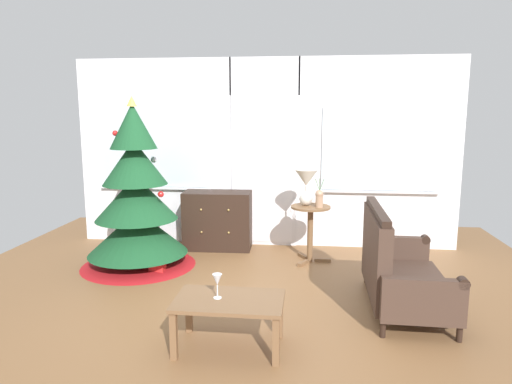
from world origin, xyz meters
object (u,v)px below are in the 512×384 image
object	(u,v)px
coffee_table	(229,306)
gift_box	(158,266)
dresser_cabinet	(218,220)
wine_glass	(217,281)
christmas_tree	(136,206)
table_lamp	(306,182)
flower_vase	(319,198)
settee_sofa	(396,269)
side_table	(310,222)

from	to	relation	value
coffee_table	gift_box	size ratio (longest dim) A/B	5.08
dresser_cabinet	wine_glass	distance (m)	2.69
christmas_tree	table_lamp	xyz separation A→B (m)	(1.99, 0.41, 0.26)
flower_vase	christmas_tree	bearing A→B (deg)	-171.76
dresser_cabinet	settee_sofa	size ratio (longest dim) A/B	0.66
side_table	wine_glass	xyz separation A→B (m)	(-0.73, -2.20, 0.04)
table_lamp	coffee_table	world-z (taller)	table_lamp
dresser_cabinet	coffee_table	world-z (taller)	dresser_cabinet
wine_glass	gift_box	xyz separation A→B (m)	(-1.01, 1.60, -0.46)
side_table	wine_glass	size ratio (longest dim) A/B	3.59
christmas_tree	wine_glass	world-z (taller)	christmas_tree
christmas_tree	gift_box	world-z (taller)	christmas_tree
christmas_tree	wine_glass	xyz separation A→B (m)	(1.32, -1.83, -0.19)
dresser_cabinet	settee_sofa	world-z (taller)	settee_sofa
wine_glass	gift_box	bearing A→B (deg)	122.37
wine_glass	flower_vase	bearing A→B (deg)	68.74
christmas_tree	settee_sofa	xyz separation A→B (m)	(2.84, -0.92, -0.35)
flower_vase	gift_box	world-z (taller)	flower_vase
christmas_tree	gift_box	distance (m)	0.75
side_table	coffee_table	world-z (taller)	side_table
side_table	table_lamp	bearing A→B (deg)	146.31
christmas_tree	table_lamp	distance (m)	2.05
side_table	gift_box	world-z (taller)	side_table
settee_sofa	gift_box	distance (m)	2.64
flower_vase	dresser_cabinet	bearing A→B (deg)	159.75
table_lamp	wine_glass	bearing A→B (deg)	-106.71
christmas_tree	side_table	distance (m)	2.10
side_table	flower_vase	size ratio (longest dim) A/B	2.00
table_lamp	gift_box	size ratio (longest dim) A/B	2.65
side_table	coffee_table	distance (m)	2.30
side_table	gift_box	xyz separation A→B (m)	(-1.74, -0.60, -0.41)
settee_sofa	coffee_table	xyz separation A→B (m)	(-1.43, -0.92, -0.03)
wine_glass	gift_box	distance (m)	1.95
gift_box	wine_glass	bearing A→B (deg)	-57.63
christmas_tree	coffee_table	world-z (taller)	christmas_tree
christmas_tree	gift_box	size ratio (longest dim) A/B	12.10
side_table	wine_glass	world-z (taller)	side_table
flower_vase	gift_box	size ratio (longest dim) A/B	2.11
dresser_cabinet	wine_glass	size ratio (longest dim) A/B	4.68
dresser_cabinet	gift_box	xyz separation A→B (m)	(-0.51, -1.04, -0.31)
side_table	wine_glass	distance (m)	2.32
settee_sofa	table_lamp	distance (m)	1.69
settee_sofa	flower_vase	distance (m)	1.48
table_lamp	flower_vase	size ratio (longest dim) A/B	1.26
dresser_cabinet	table_lamp	xyz separation A→B (m)	(1.18, -0.39, 0.59)
dresser_cabinet	side_table	distance (m)	1.32
dresser_cabinet	table_lamp	world-z (taller)	table_lamp
table_lamp	flower_vase	world-z (taller)	table_lamp
coffee_table	gift_box	world-z (taller)	coffee_table
christmas_tree	coffee_table	distance (m)	2.35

